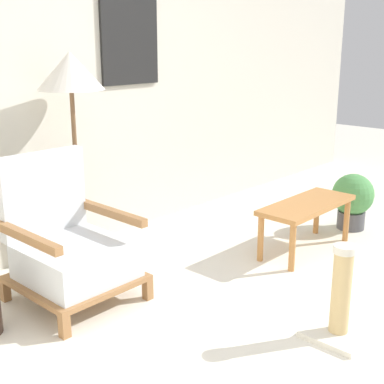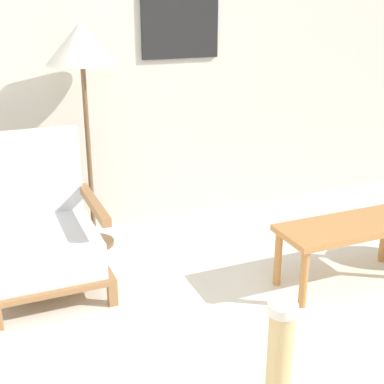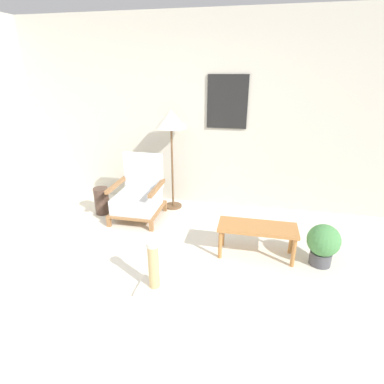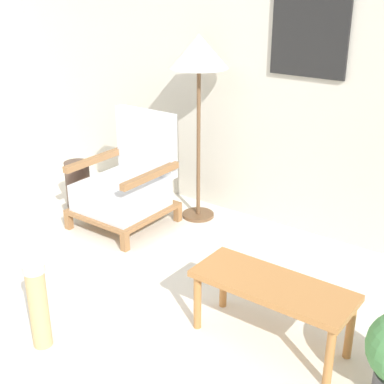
{
  "view_description": "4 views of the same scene",
  "coord_description": "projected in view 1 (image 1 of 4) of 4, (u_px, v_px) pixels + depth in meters",
  "views": [
    {
      "loc": [
        -2.28,
        -0.79,
        1.52
      ],
      "look_at": [
        0.24,
        1.54,
        0.55
      ],
      "focal_mm": 50.0,
      "sensor_mm": 36.0,
      "label": 1
    },
    {
      "loc": [
        -0.87,
        -1.1,
        1.6
      ],
      "look_at": [
        0.24,
        1.54,
        0.55
      ],
      "focal_mm": 50.0,
      "sensor_mm": 36.0,
      "label": 2
    },
    {
      "loc": [
        0.95,
        -1.84,
        1.96
      ],
      "look_at": [
        0.24,
        1.54,
        0.55
      ],
      "focal_mm": 28.0,
      "sensor_mm": 36.0,
      "label": 3
    },
    {
      "loc": [
        2.14,
        -1.03,
        1.88
      ],
      "look_at": [
        0.24,
        1.54,
        0.55
      ],
      "focal_mm": 50.0,
      "sensor_mm": 36.0,
      "label": 4
    }
  ],
  "objects": [
    {
      "name": "armchair",
      "position": [
        69.0,
        247.0,
        3.2
      ],
      "size": [
        0.65,
        0.67,
        0.88
      ],
      "color": "olive",
      "rests_on": "ground_plane"
    },
    {
      "name": "scratching_post",
      "position": [
        340.0,
        305.0,
        2.81
      ],
      "size": [
        0.31,
        0.31,
        0.52
      ],
      "color": "beige",
      "rests_on": "ground_plane"
    },
    {
      "name": "coffee_table",
      "position": [
        307.0,
        210.0,
        3.94
      ],
      "size": [
        0.86,
        0.34,
        0.37
      ],
      "color": "#B2753D",
      "rests_on": "ground_plane"
    },
    {
      "name": "potted_plant",
      "position": [
        353.0,
        198.0,
        4.43
      ],
      "size": [
        0.34,
        0.34,
        0.47
      ],
      "color": "#4C4C51",
      "rests_on": "ground_plane"
    },
    {
      "name": "floor_lamp",
      "position": [
        71.0,
        80.0,
        3.49
      ],
      "size": [
        0.44,
        0.44,
        1.46
      ],
      "color": "brown",
      "rests_on": "ground_plane"
    },
    {
      "name": "wall_back",
      "position": [
        69.0,
        65.0,
        3.81
      ],
      "size": [
        8.0,
        0.09,
        2.7
      ],
      "color": "beige",
      "rests_on": "ground_plane"
    }
  ]
}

